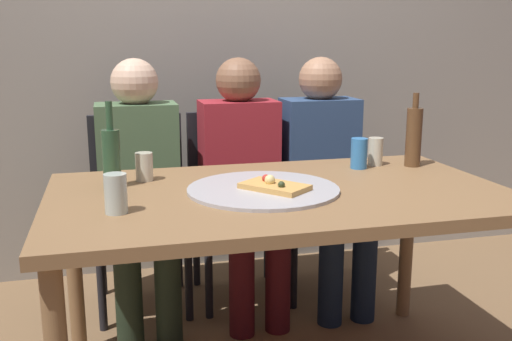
% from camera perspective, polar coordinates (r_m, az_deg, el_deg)
% --- Properties ---
extents(back_wall, '(6.00, 0.10, 2.60)m').
position_cam_1_polar(back_wall, '(3.19, -4.43, 13.66)').
color(back_wall, gray).
rests_on(back_wall, ground_plane).
extents(dining_table, '(1.56, 0.91, 0.74)m').
position_cam_1_polar(dining_table, '(2.01, 2.38, -4.03)').
color(dining_table, olive).
rests_on(dining_table, ground_plane).
extents(pizza_tray, '(0.52, 0.52, 0.01)m').
position_cam_1_polar(pizza_tray, '(1.97, 0.72, -1.87)').
color(pizza_tray, '#ADADB2').
rests_on(pizza_tray, dining_table).
extents(pizza_slice_last, '(0.24, 0.25, 0.05)m').
position_cam_1_polar(pizza_slice_last, '(1.94, 1.80, -1.51)').
color(pizza_slice_last, tan).
rests_on(pizza_slice_last, pizza_tray).
extents(wine_bottle, '(0.06, 0.06, 0.30)m').
position_cam_1_polar(wine_bottle, '(2.06, -14.08, 1.40)').
color(wine_bottle, '#2D5133').
rests_on(wine_bottle, dining_table).
extents(beer_bottle, '(0.06, 0.06, 0.30)m').
position_cam_1_polar(beer_bottle, '(2.42, 15.30, 3.30)').
color(beer_bottle, brown).
rests_on(beer_bottle, dining_table).
extents(tumbler_near, '(0.06, 0.06, 0.11)m').
position_cam_1_polar(tumbler_near, '(2.42, 11.70, 1.85)').
color(tumbler_near, beige).
rests_on(tumbler_near, dining_table).
extents(tumbler_far, '(0.07, 0.07, 0.12)m').
position_cam_1_polar(tumbler_far, '(1.75, -13.67, -2.23)').
color(tumbler_far, '#B7C6BC').
rests_on(tumbler_far, dining_table).
extents(wine_glass, '(0.06, 0.06, 0.10)m').
position_cam_1_polar(wine_glass, '(2.14, -10.97, 0.37)').
color(wine_glass, beige).
rests_on(wine_glass, dining_table).
extents(soda_can, '(0.07, 0.07, 0.12)m').
position_cam_1_polar(soda_can, '(2.34, 10.13, 1.67)').
color(soda_can, '#337AC1').
rests_on(soda_can, dining_table).
extents(chair_left, '(0.44, 0.44, 0.90)m').
position_cam_1_polar(chair_left, '(2.79, -11.45, -2.72)').
color(chair_left, black).
rests_on(chair_left, ground_plane).
extents(chair_middle, '(0.44, 0.44, 0.90)m').
position_cam_1_polar(chair_middle, '(2.85, -1.95, -2.15)').
color(chair_middle, black).
rests_on(chair_middle, ground_plane).
extents(chair_right, '(0.44, 0.44, 0.90)m').
position_cam_1_polar(chair_right, '(2.96, 5.71, -1.65)').
color(chair_right, black).
rests_on(chair_right, ground_plane).
extents(guest_in_sweater, '(0.36, 0.56, 1.17)m').
position_cam_1_polar(guest_in_sweater, '(2.61, -11.39, -0.88)').
color(guest_in_sweater, '#4C6B47').
rests_on(guest_in_sweater, ground_plane).
extents(guest_in_beanie, '(0.36, 0.56, 1.17)m').
position_cam_1_polar(guest_in_beanie, '(2.68, -1.27, -0.31)').
color(guest_in_beanie, maroon).
rests_on(guest_in_beanie, ground_plane).
extents(guest_by_wall, '(0.36, 0.56, 1.17)m').
position_cam_1_polar(guest_by_wall, '(2.79, 6.83, 0.15)').
color(guest_by_wall, navy).
rests_on(guest_by_wall, ground_plane).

